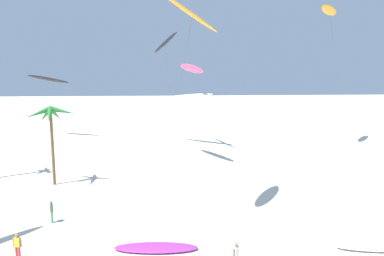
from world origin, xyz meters
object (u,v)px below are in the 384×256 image
Objects in this scene: grounded_kite_2 at (382,247)px; flying_kite_5 at (188,96)px; flying_kite_8 at (191,68)px; person_mid_field at (236,255)px; flying_kite_1 at (165,43)px; flying_kite_3 at (192,15)px; palm_tree_4 at (51,118)px; flying_kite_2 at (48,79)px; flying_kite_0 at (329,10)px; person_near_right at (52,211)px; person_foreground_walker at (18,246)px; grounded_kite_3 at (156,248)px.

flying_kite_5 is at bearing 106.83° from grounded_kite_2.
person_mid_field is at bearing -89.55° from flying_kite_8.
person_mid_field is (3.79, -24.35, -13.03)m from flying_kite_1.
flying_kite_3 is 2.84× the size of grounded_kite_2.
flying_kite_8 is 34.79m from person_mid_field.
palm_tree_4 is at bearing -131.05° from flying_kite_8.
person_mid_field is (22.40, -42.73, -8.51)m from flying_kite_2.
person_near_right is at bearing -140.44° from flying_kite_0.
grounded_kite_2 is at bearing -0.52° from person_foreground_walker.
flying_kite_1 is 27.87m from person_mid_field.
flying_kite_8 reaches higher than flying_kite_2.
person_foreground_walker is at bearing -111.29° from flying_kite_1.
flying_kite_3 reaches higher than person_mid_field.
flying_kite_0 is 1.89× the size of flying_kite_2.
person_mid_field is at bearing -31.59° from grounded_kite_3.
grounded_kite_2 is 3.48× the size of person_near_right.
grounded_kite_3 is 9.04m from person_near_right.
flying_kite_1 is 16.20m from flying_kite_3.
flying_kite_1 is at bearing 88.14° from grounded_kite_3.
person_foreground_walker is (9.90, -40.75, -8.49)m from flying_kite_2.
flying_kite_3 is 16.36m from person_mid_field.
flying_kite_2 is at bearing 166.75° from flying_kite_0.
grounded_kite_2 is 22.00m from person_foreground_walker.
flying_kite_1 reaches higher than person_mid_field.
flying_kite_2 is at bearing 114.15° from grounded_kite_3.
flying_kite_0 is 11.98× the size of person_mid_field.
flying_kite_0 reaches higher than grounded_kite_3.
flying_kite_0 is at bearing -6.00° from flying_kite_5.
flying_kite_2 reaches higher than palm_tree_4.
grounded_kite_2 is 3.49× the size of person_mid_field.
palm_tree_4 is 15.97m from person_foreground_walker.
flying_kite_3 is 9.67× the size of person_foreground_walker.
flying_kite_5 is at bearing 83.12° from grounded_kite_3.
flying_kite_2 is 0.87× the size of flying_kite_8.
flying_kite_3 reaches higher than flying_kite_5.
palm_tree_4 is at bearing -127.50° from flying_kite_5.
flying_kite_0 reaches higher than person_near_right.
person_mid_field is at bearing -81.16° from flying_kite_1.
grounded_kite_3 is (-3.90, -32.30, -7.03)m from flying_kite_5.
flying_kite_0 reaches higher than flying_kite_8.
person_near_right is at bearing 86.31° from person_foreground_walker.
person_mid_field is at bearing -77.58° from flying_kite_3.
person_mid_field reaches higher than grounded_kite_2.
flying_kite_0 reaches higher than palm_tree_4.
flying_kite_2 reaches higher than grounded_kite_3.
flying_kite_3 reaches higher than flying_kite_2.
grounded_kite_3 is at bearing -115.61° from flying_kite_3.
flying_kite_8 is at bearing 90.45° from person_mid_field.
flying_kite_1 reaches higher than grounded_kite_2.
palm_tree_4 is 4.66× the size of person_near_right.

